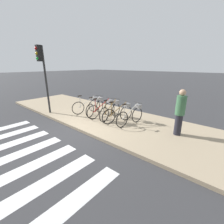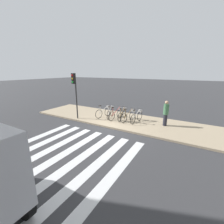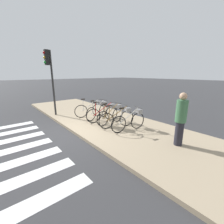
{
  "view_description": "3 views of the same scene",
  "coord_description": "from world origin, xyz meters",
  "px_view_note": "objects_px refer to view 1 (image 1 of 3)",
  "views": [
    {
      "loc": [
        4.81,
        -3.43,
        2.65
      ],
      "look_at": [
        0.74,
        1.33,
        0.67
      ],
      "focal_mm": 24.0,
      "sensor_mm": 36.0,
      "label": 1
    },
    {
      "loc": [
        5.03,
        -8.01,
        3.74
      ],
      "look_at": [
        -0.17,
        0.97,
        0.86
      ],
      "focal_mm": 24.0,
      "sensor_mm": 36.0,
      "label": 2
    },
    {
      "loc": [
        5.41,
        -2.43,
        2.4
      ],
      "look_at": [
        0.8,
        1.4,
        0.85
      ],
      "focal_mm": 24.0,
      "sensor_mm": 36.0,
      "label": 3
    }
  ],
  "objects_px": {
    "parked_bicycle_0": "(88,105)",
    "traffic_light": "(42,66)",
    "parked_bicycle_5": "(131,115)",
    "parked_bicycle_1": "(96,106)",
    "pedestrian": "(180,112)",
    "parked_bicycle_2": "(103,108)",
    "parked_bicycle_4": "(119,113)",
    "parked_bicycle_3": "(111,110)"
  },
  "relations": [
    {
      "from": "parked_bicycle_1",
      "to": "parked_bicycle_2",
      "type": "relative_size",
      "value": 1.0
    },
    {
      "from": "parked_bicycle_0",
      "to": "traffic_light",
      "type": "relative_size",
      "value": 0.46
    },
    {
      "from": "parked_bicycle_0",
      "to": "parked_bicycle_5",
      "type": "bearing_deg",
      "value": 2.8
    },
    {
      "from": "parked_bicycle_0",
      "to": "parked_bicycle_3",
      "type": "height_order",
      "value": "same"
    },
    {
      "from": "parked_bicycle_3",
      "to": "parked_bicycle_5",
      "type": "height_order",
      "value": "same"
    },
    {
      "from": "pedestrian",
      "to": "parked_bicycle_2",
      "type": "bearing_deg",
      "value": -174.06
    },
    {
      "from": "parked_bicycle_4",
      "to": "pedestrian",
      "type": "bearing_deg",
      "value": 8.37
    },
    {
      "from": "parked_bicycle_4",
      "to": "pedestrian",
      "type": "distance_m",
      "value": 2.56
    },
    {
      "from": "parked_bicycle_0",
      "to": "traffic_light",
      "type": "xyz_separation_m",
      "value": [
        -1.62,
        -1.48,
        2.03
      ]
    },
    {
      "from": "parked_bicycle_1",
      "to": "parked_bicycle_5",
      "type": "xyz_separation_m",
      "value": [
        2.22,
        0.02,
        0.0
      ]
    },
    {
      "from": "parked_bicycle_2",
      "to": "parked_bicycle_5",
      "type": "height_order",
      "value": "same"
    },
    {
      "from": "parked_bicycle_0",
      "to": "parked_bicycle_1",
      "type": "height_order",
      "value": "same"
    },
    {
      "from": "parked_bicycle_0",
      "to": "parked_bicycle_5",
      "type": "height_order",
      "value": "same"
    },
    {
      "from": "parked_bicycle_0",
      "to": "traffic_light",
      "type": "height_order",
      "value": "traffic_light"
    },
    {
      "from": "parked_bicycle_1",
      "to": "pedestrian",
      "type": "xyz_separation_m",
      "value": [
        4.13,
        0.28,
        0.46
      ]
    },
    {
      "from": "parked_bicycle_4",
      "to": "parked_bicycle_1",
      "type": "bearing_deg",
      "value": 176.86
    },
    {
      "from": "parked_bicycle_5",
      "to": "parked_bicycle_2",
      "type": "bearing_deg",
      "value": -176.11
    },
    {
      "from": "parked_bicycle_1",
      "to": "parked_bicycle_3",
      "type": "distance_m",
      "value": 1.07
    },
    {
      "from": "parked_bicycle_4",
      "to": "parked_bicycle_5",
      "type": "relative_size",
      "value": 0.97
    },
    {
      "from": "parked_bicycle_1",
      "to": "pedestrian",
      "type": "height_order",
      "value": "pedestrian"
    },
    {
      "from": "parked_bicycle_0",
      "to": "parked_bicycle_4",
      "type": "bearing_deg",
      "value": 0.64
    },
    {
      "from": "parked_bicycle_1",
      "to": "parked_bicycle_2",
      "type": "bearing_deg",
      "value": -8.61
    },
    {
      "from": "parked_bicycle_0",
      "to": "parked_bicycle_4",
      "type": "height_order",
      "value": "same"
    },
    {
      "from": "parked_bicycle_5",
      "to": "traffic_light",
      "type": "distance_m",
      "value": 5.07
    },
    {
      "from": "parked_bicycle_2",
      "to": "parked_bicycle_5",
      "type": "relative_size",
      "value": 0.99
    },
    {
      "from": "parked_bicycle_2",
      "to": "parked_bicycle_4",
      "type": "relative_size",
      "value": 1.02
    },
    {
      "from": "parked_bicycle_0",
      "to": "parked_bicycle_5",
      "type": "xyz_separation_m",
      "value": [
        2.73,
        0.13,
        0.0
      ]
    },
    {
      "from": "parked_bicycle_3",
      "to": "pedestrian",
      "type": "xyz_separation_m",
      "value": [
        3.06,
        0.27,
        0.46
      ]
    },
    {
      "from": "parked_bicycle_1",
      "to": "parked_bicycle_4",
      "type": "distance_m",
      "value": 1.64
    },
    {
      "from": "parked_bicycle_0",
      "to": "traffic_light",
      "type": "bearing_deg",
      "value": -137.5
    },
    {
      "from": "parked_bicycle_5",
      "to": "parked_bicycle_4",
      "type": "bearing_deg",
      "value": -169.38
    },
    {
      "from": "parked_bicycle_4",
      "to": "parked_bicycle_5",
      "type": "height_order",
      "value": "same"
    },
    {
      "from": "parked_bicycle_5",
      "to": "pedestrian",
      "type": "height_order",
      "value": "pedestrian"
    },
    {
      "from": "parked_bicycle_0",
      "to": "parked_bicycle_2",
      "type": "bearing_deg",
      "value": 1.2
    },
    {
      "from": "parked_bicycle_0",
      "to": "pedestrian",
      "type": "bearing_deg",
      "value": 4.81
    },
    {
      "from": "parked_bicycle_0",
      "to": "pedestrian",
      "type": "height_order",
      "value": "pedestrian"
    },
    {
      "from": "pedestrian",
      "to": "parked_bicycle_0",
      "type": "bearing_deg",
      "value": -175.19
    },
    {
      "from": "parked_bicycle_3",
      "to": "parked_bicycle_4",
      "type": "height_order",
      "value": "same"
    },
    {
      "from": "parked_bicycle_0",
      "to": "parked_bicycle_4",
      "type": "distance_m",
      "value": 2.15
    },
    {
      "from": "parked_bicycle_5",
      "to": "parked_bicycle_0",
      "type": "bearing_deg",
      "value": -177.2
    },
    {
      "from": "parked_bicycle_2",
      "to": "parked_bicycle_3",
      "type": "bearing_deg",
      "value": 11.88
    },
    {
      "from": "parked_bicycle_1",
      "to": "traffic_light",
      "type": "bearing_deg",
      "value": -143.12
    }
  ]
}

